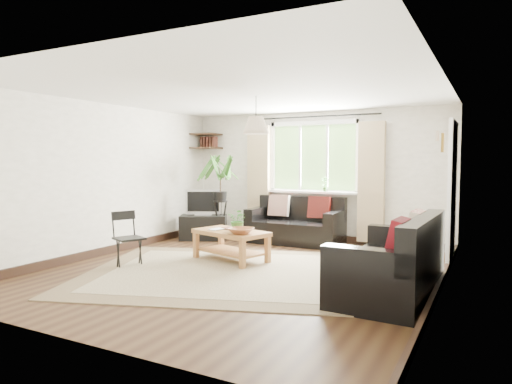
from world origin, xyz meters
The scene contains 24 objects.
floor centered at (0.00, 0.00, 0.00)m, with size 5.50×5.50×0.00m, color black.
ceiling centered at (0.00, 0.00, 2.40)m, with size 5.50×5.50×0.00m, color white.
wall_back centered at (0.00, 2.75, 1.20)m, with size 5.00×0.02×2.40m, color beige.
wall_front centered at (0.00, -2.75, 1.20)m, with size 5.00×0.02×2.40m, color beige.
wall_left centered at (-2.50, 0.00, 1.20)m, with size 0.02×5.50×2.40m, color beige.
wall_right centered at (2.50, 0.00, 1.20)m, with size 0.02×5.50×2.40m, color beige.
rug centered at (-0.20, -0.21, 0.01)m, with size 3.54×3.04×0.02m, color beige.
window centered at (0.00, 2.71, 1.55)m, with size 2.50×0.16×2.16m, color white, non-canonical shape.
door centered at (2.47, 1.70, 1.00)m, with size 0.06×0.96×2.06m, color silver.
corner_shelf centered at (-2.25, 2.50, 1.89)m, with size 0.50×0.50×0.34m, color black, non-canonical shape.
pendant_lamp centered at (0.00, 0.40, 2.05)m, with size 0.36×0.36×0.54m, color beige, non-canonical shape.
wall_sconce centered at (2.43, 0.30, 1.74)m, with size 0.12×0.12×0.28m, color beige, non-canonical shape.
sofa_back centered at (-0.18, 2.27, 0.40)m, with size 1.68×0.84×0.79m, color black, non-canonical shape.
sofa_right centered at (1.99, -0.21, 0.43)m, with size 0.91×1.81×0.85m, color black, non-canonical shape.
coffee_table centered at (-0.45, 0.45, 0.23)m, with size 1.12×0.61×0.46m, color brown, non-canonical shape.
table_plant centered at (-0.34, 0.47, 0.62)m, with size 0.29×0.25×0.33m, color #376F2C.
bowl centered at (-0.17, 0.26, 0.50)m, with size 0.35×0.35×0.09m, color #965734.
book_a centered at (-0.75, 0.44, 0.47)m, with size 0.16×0.22×0.02m, color white.
book_b centered at (-0.63, 0.63, 0.47)m, with size 0.17×0.23×0.02m, color #522C20.
tv_stand centered at (-1.86, 1.81, 0.23)m, with size 0.86×0.49×0.46m, color black.
tv centered at (-1.86, 1.81, 0.72)m, with size 0.66×0.22×0.51m, color #A5A5AA, non-canonical shape.
palm_stand centered at (-1.54, 1.91, 0.80)m, with size 0.63×0.63×1.61m, color black, non-canonical shape.
folding_chair centered at (-1.54, -0.52, 0.39)m, with size 0.40×0.40×0.77m, color black, non-canonical shape.
sill_plant centered at (0.25, 2.63, 1.06)m, with size 0.14×0.10×0.27m, color #2D6023.
Camera 1 is at (2.99, -5.32, 1.50)m, focal length 32.00 mm.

